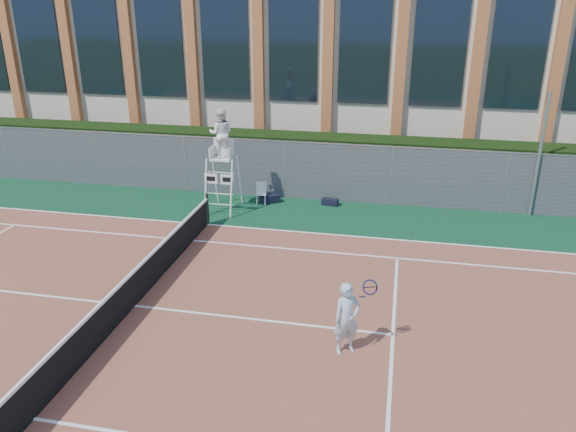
% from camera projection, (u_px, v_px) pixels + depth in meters
% --- Properties ---
extents(ground, '(120.00, 120.00, 0.00)m').
position_uv_depth(ground, '(134.00, 307.00, 14.07)').
color(ground, '#233814').
extents(apron, '(36.00, 20.00, 0.01)m').
position_uv_depth(apron, '(151.00, 288.00, 14.98)').
color(apron, '#0B321E').
rests_on(apron, ground).
extents(tennis_court, '(23.77, 10.97, 0.02)m').
position_uv_depth(tennis_court, '(134.00, 306.00, 14.06)').
color(tennis_court, brown).
rests_on(tennis_court, apron).
extents(tennis_net, '(0.10, 11.30, 1.10)m').
position_uv_depth(tennis_net, '(132.00, 288.00, 13.88)').
color(tennis_net, black).
rests_on(tennis_net, ground).
extents(fence, '(40.00, 0.06, 2.20)m').
position_uv_depth(fence, '(234.00, 167.00, 21.69)').
color(fence, '#595E60').
rests_on(fence, ground).
extents(hedge, '(40.00, 1.40, 2.20)m').
position_uv_depth(hedge, '(243.00, 159.00, 22.78)').
color(hedge, black).
rests_on(hedge, ground).
extents(building, '(45.00, 10.60, 8.22)m').
position_uv_depth(building, '(283.00, 61.00, 28.91)').
color(building, beige).
rests_on(building, ground).
extents(steel_pole, '(0.12, 0.12, 4.37)m').
position_uv_depth(steel_pole, '(539.00, 156.00, 19.15)').
color(steel_pole, '#9EA0A5').
rests_on(steel_pole, ground).
extents(umpire_chair, '(1.04, 1.60, 3.73)m').
position_uv_depth(umpire_chair, '(221.00, 136.00, 19.47)').
color(umpire_chair, white).
rests_on(umpire_chair, ground).
extents(plastic_chair, '(0.44, 0.45, 0.82)m').
position_uv_depth(plastic_chair, '(261.00, 191.00, 20.93)').
color(plastic_chair, silver).
rests_on(plastic_chair, apron).
extents(sports_bag_near, '(0.74, 0.61, 0.30)m').
position_uv_depth(sports_bag_near, '(270.00, 199.00, 21.05)').
color(sports_bag_near, black).
rests_on(sports_bag_near, apron).
extents(sports_bag_far, '(0.63, 0.34, 0.24)m').
position_uv_depth(sports_bag_far, '(330.00, 202.00, 20.84)').
color(sports_bag_far, black).
rests_on(sports_bag_far, apron).
extents(tennis_player, '(0.99, 0.76, 1.66)m').
position_uv_depth(tennis_player, '(347.00, 318.00, 11.97)').
color(tennis_player, '#AEC5D0').
rests_on(tennis_player, tennis_court).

